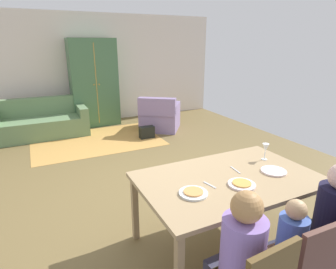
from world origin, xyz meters
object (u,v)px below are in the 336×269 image
object	(u,v)px
handbag	(147,132)
couch	(42,123)
dining_chair_child	(305,263)
armchair	(160,117)
plate_near_child	(242,185)
wine_glass	(265,148)
dining_table	(229,183)
person_man	(237,266)
person_woman	(327,228)
plate_near_woman	(274,171)
plate_near_man	(193,193)
person_child	(286,254)
armoire	(94,83)

from	to	relation	value
handbag	couch	bearing A→B (deg)	150.40
dining_chair_child	armchair	world-z (taller)	dining_chair_child
plate_near_child	wine_glass	size ratio (longest dim) A/B	1.34
dining_table	person_man	size ratio (longest dim) A/B	1.55
dining_chair_child	person_woman	xyz separation A→B (m)	(0.48, 0.18, 0.02)
plate_near_woman	couch	bearing A→B (deg)	112.36
plate_near_child	wine_glass	world-z (taller)	wine_glass
plate_near_man	plate_near_woman	size ratio (longest dim) A/B	1.00
person_man	armchair	world-z (taller)	person_man
plate_near_child	couch	size ratio (longest dim) A/B	0.13
plate_near_woman	couch	world-z (taller)	couch
wine_glass	armchair	bearing A→B (deg)	83.31
plate_near_child	wine_glass	bearing A→B (deg)	30.16
dining_chair_child	person_child	bearing A→B (deg)	88.91
plate_near_man	dining_table	bearing A→B (deg)	14.23
plate_near_man	dining_chair_child	xyz separation A→B (m)	(0.47, -0.78, -0.28)
plate_near_child	dining_chair_child	xyz separation A→B (m)	(-0.00, -0.72, -0.28)
armoire	person_woman	bearing A→B (deg)	-83.45
couch	armoire	world-z (taller)	armoire
armchair	armoire	bearing A→B (deg)	138.21
wine_glass	couch	world-z (taller)	wine_glass
dining_table	plate_near_woman	world-z (taller)	plate_near_woman
armchair	armoire	xyz separation A→B (m)	(-1.26, 1.12, 0.73)
plate_near_woman	handbag	distance (m)	3.68
plate_near_man	person_man	bearing A→B (deg)	-90.20
person_child	armoire	bearing A→B (deg)	91.90
dining_chair_child	couch	size ratio (longest dim) A/B	0.45
person_child	person_woman	xyz separation A→B (m)	(0.48, 0.00, 0.08)
dining_chair_child	handbag	distance (m)	4.47
dining_table	person_woman	size ratio (longest dim) A/B	1.55
plate_near_child	dining_chair_child	distance (m)	0.78
plate_near_man	person_woman	world-z (taller)	person_woman
plate_near_man	person_child	distance (m)	0.85
dining_table	armoire	world-z (taller)	armoire
plate_near_child	person_woman	distance (m)	0.77
dining_chair_child	couch	xyz separation A→B (m)	(-1.49, 5.58, -0.19)
dining_table	dining_chair_child	distance (m)	0.93
person_child	plate_near_woman	bearing A→B (deg)	53.31
dining_table	dining_chair_child	world-z (taller)	dining_chair_child
person_man	handbag	xyz separation A→B (m)	(1.02, 4.25, -0.38)
plate_near_man	plate_near_woman	xyz separation A→B (m)	(0.95, 0.02, 0.00)
plate_near_child	plate_near_woman	bearing A→B (deg)	9.59
plate_near_woman	armoire	world-z (taller)	armoire
plate_near_child	person_child	world-z (taller)	person_child
wine_glass	person_woman	world-z (taller)	person_woman
dining_table	dining_chair_child	bearing A→B (deg)	-90.15
armchair	armoire	size ratio (longest dim) A/B	0.57
dining_table	person_woman	world-z (taller)	person_woman
wine_glass	couch	size ratio (longest dim) A/B	0.10
wine_glass	person_woman	distance (m)	1.00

